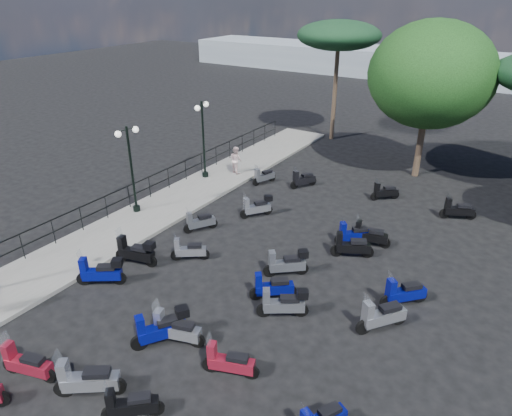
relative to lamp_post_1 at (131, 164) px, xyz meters
The scene contains 32 objects.
ground 7.90m from the lamp_post_1, 15.36° to the right, with size 120.00×120.00×0.00m, color black.
sidewalk 2.71m from the lamp_post_1, 54.37° to the left, with size 3.00×30.00×0.15m, color slate.
railing 1.87m from the lamp_post_1, 125.10° to the left, with size 0.04×26.04×1.10m.
lamp_post_1 is the anchor object (origin of this frame).
lamp_post_2 5.14m from the lamp_post_1, 89.56° to the left, with size 0.47×1.22×4.19m.
pedestrian_far 6.83m from the lamp_post_1, 80.00° to the left, with size 0.74×0.58×1.53m, color beige.
scooter_0 10.23m from the lamp_post_1, 60.92° to the right, with size 1.66×0.72×1.35m.
scooter_1 6.02m from the lamp_post_1, 56.44° to the right, with size 1.54×1.14×1.40m.
scooter_2 5.44m from the lamp_post_1, 20.74° to the right, with size 1.29×0.97×1.21m.
scooter_3 4.87m from the lamp_post_1, 44.15° to the right, with size 1.77×0.71×1.43m.
scooter_4 4.12m from the lamp_post_1, ahead, with size 0.93×1.38×1.24m.
scooter_5 7.35m from the lamp_post_1, 63.80° to the left, with size 0.73×1.43×1.19m.
scooter_7 10.88m from the lamp_post_1, 50.72° to the right, with size 1.58×1.20×1.49m.
scooter_8 9.33m from the lamp_post_1, 39.46° to the right, with size 1.17×1.62×1.47m.
scooter_9 8.69m from the lamp_post_1, ahead, with size 1.40×1.23×1.36m.
scooter_10 6.01m from the lamp_post_1, 29.69° to the left, with size 1.07×1.39×1.28m.
scooter_11 8.94m from the lamp_post_1, 53.81° to the left, with size 0.93×1.42×1.27m.
scooter_12 11.80m from the lamp_post_1, 44.80° to the right, with size 1.22×1.08×1.23m.
scooter_13 9.47m from the lamp_post_1, 37.00° to the right, with size 1.71×0.76×1.40m.
scooter_14 11.25m from the lamp_post_1, 31.28° to the right, with size 1.56×0.76×1.29m.
scooter_15 9.20m from the lamp_post_1, 13.97° to the right, with size 1.35×1.13×1.32m.
scooter_16 10.26m from the lamp_post_1, 16.15° to the left, with size 1.35×1.15×1.33m.
scooter_17 12.34m from the lamp_post_1, 40.03° to the left, with size 1.17×1.10×1.21m.
scooter_20 10.09m from the lamp_post_1, 16.36° to the right, with size 1.49×1.09×1.35m.
scooter_21 10.32m from the lamp_post_1, 10.37° to the left, with size 1.56×0.95×1.36m.
scooter_22 10.89m from the lamp_post_1, 16.75° to the left, with size 1.66×0.61×1.33m.
scooter_25 12.62m from the lamp_post_1, ahead, with size 1.21×1.53×1.46m.
scooter_26 12.73m from the lamp_post_1, ahead, with size 1.26×1.36×1.39m.
scooter_27 15.01m from the lamp_post_1, 30.51° to the left, with size 1.52×0.88×1.31m.
broadleaf_tree 15.73m from the lamp_post_1, 50.83° to the left, with size 6.45×6.45×8.31m.
pine_2 16.64m from the lamp_post_1, 79.69° to the left, with size 5.40×5.40×7.81m.
distant_hills 43.63m from the lamp_post_1, 80.46° to the left, with size 70.00×8.00×3.00m, color gray.
Camera 1 is at (7.88, -11.22, 9.68)m, focal length 32.00 mm.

